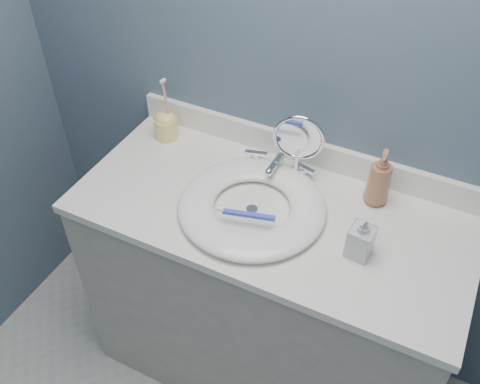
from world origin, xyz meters
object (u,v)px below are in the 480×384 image
Objects in this scene: makeup_mirror at (298,145)px; toothbrush_holder at (166,124)px; soap_bottle_clear at (362,236)px; soap_bottle_amber at (380,178)px.

makeup_mirror is 1.02× the size of toothbrush_holder.
toothbrush_holder is (-0.77, 0.23, -0.02)m from soap_bottle_clear.
makeup_mirror is at bearing -0.24° from toothbrush_holder.
soap_bottle_amber is at bearing 0.28° from toothbrush_holder.
soap_bottle_amber is 0.23m from soap_bottle_clear.
makeup_mirror is at bearing 146.47° from soap_bottle_clear.
soap_bottle_clear is (0.02, -0.23, -0.02)m from soap_bottle_amber.
toothbrush_holder is (-0.75, -0.00, -0.04)m from soap_bottle_amber.
soap_bottle_amber is 1.33× the size of soap_bottle_clear.
soap_bottle_clear is at bearing -92.29° from soap_bottle_amber.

